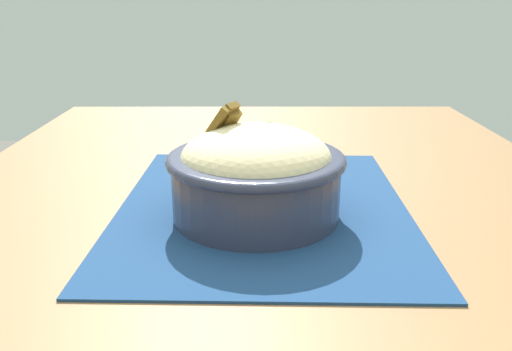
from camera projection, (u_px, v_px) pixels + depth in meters
name	position (u px, v px, depth m)	size (l,w,h in m)	color
table	(268.00, 253.00, 0.68)	(1.25, 0.88, 0.72)	olive
placemat	(263.00, 206.00, 0.66)	(0.44, 0.35, 0.00)	navy
bowl	(256.00, 172.00, 0.61)	(0.21, 0.21, 0.13)	#2D3347
fork	(251.00, 179.00, 0.75)	(0.04, 0.13, 0.00)	silver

